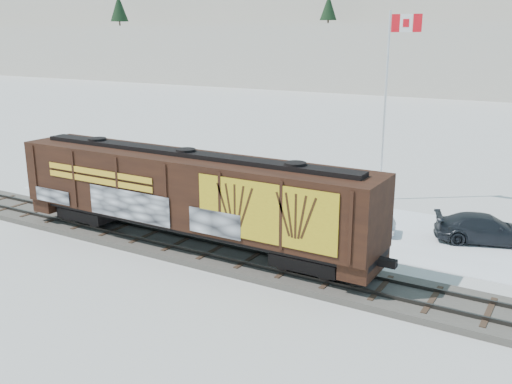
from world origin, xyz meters
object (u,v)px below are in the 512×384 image
Objects in this scene: car_silver at (168,181)px; car_white at (355,220)px; car_dark at (485,229)px; hopper_railcar at (187,192)px; flagpole at (385,134)px.

car_white is at bearing -86.68° from car_silver.
car_silver is 0.94× the size of car_dark.
hopper_railcar reaches higher than car_white.
hopper_railcar is at bearing -127.71° from car_silver.
car_dark is at bearing 34.81° from hopper_railcar.
car_dark is (11.90, 8.27, -2.14)m from hopper_railcar.
hopper_railcar is 4.14× the size of car_silver.
car_silver is at bearing 72.98° from car_dark.
car_dark is (6.03, 1.83, 0.03)m from car_white.
flagpole reaches higher than car_dark.
hopper_railcar reaches higher than car_silver.
car_white is at bearing -82.66° from flagpole.
flagpole is at bearing -6.38° from car_white.
car_silver is 19.25m from car_dark.
car_dark is at bearing -86.80° from car_white.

